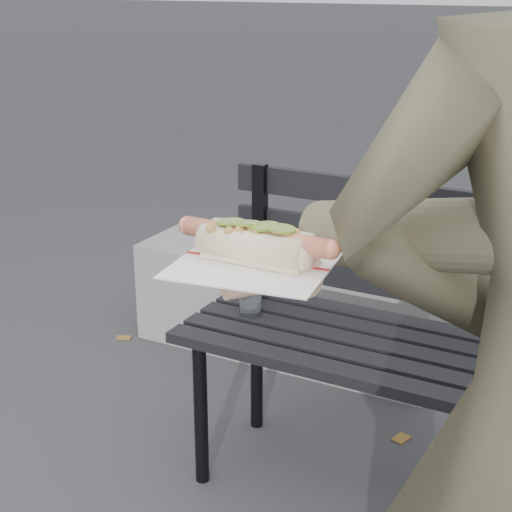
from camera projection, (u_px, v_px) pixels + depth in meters
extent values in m
cylinder|color=black|center=(201.00, 413.00, 2.24)|extent=(0.04, 0.04, 0.45)
cylinder|color=black|center=(257.00, 364.00, 2.53)|extent=(0.04, 0.04, 0.45)
cube|color=black|center=(436.00, 397.00, 1.86)|extent=(1.50, 0.07, 0.03)
cube|color=black|center=(446.00, 381.00, 1.93)|extent=(1.50, 0.07, 0.03)
cube|color=black|center=(456.00, 366.00, 2.01)|extent=(1.50, 0.07, 0.03)
cube|color=black|center=(465.00, 352.00, 2.08)|extent=(1.50, 0.07, 0.03)
cube|color=black|center=(473.00, 339.00, 2.16)|extent=(1.50, 0.07, 0.03)
cube|color=black|center=(260.00, 231.00, 2.39)|extent=(0.04, 0.03, 0.42)
cube|color=black|center=(479.00, 300.00, 2.15)|extent=(1.50, 0.02, 0.08)
cube|color=black|center=(484.00, 255.00, 2.10)|extent=(1.50, 0.02, 0.08)
cube|color=black|center=(489.00, 209.00, 2.06)|extent=(1.50, 0.02, 0.08)
cylinder|color=white|center=(250.00, 284.00, 2.24)|extent=(0.06, 0.06, 0.19)
cylinder|color=white|center=(250.00, 250.00, 2.20)|extent=(0.03, 0.03, 0.02)
cube|color=slate|center=(291.00, 303.00, 3.06)|extent=(1.20, 0.40, 0.40)
cylinder|color=#4A4331|center=(483.00, 236.00, 0.91)|extent=(0.51, 0.23, 0.19)
cylinder|color=#D8A384|center=(288.00, 274.00, 0.97)|extent=(0.09, 0.08, 0.07)
ellipsoid|color=#D8A384|center=(256.00, 275.00, 0.99)|extent=(0.10, 0.11, 0.03)
cylinder|color=#D8A384|center=(206.00, 273.00, 0.98)|extent=(0.05, 0.02, 0.02)
cylinder|color=#D8A384|center=(214.00, 268.00, 1.00)|extent=(0.05, 0.02, 0.02)
cylinder|color=#D8A384|center=(222.00, 264.00, 1.02)|extent=(0.05, 0.02, 0.02)
cylinder|color=#D8A384|center=(230.00, 259.00, 1.03)|extent=(0.05, 0.02, 0.02)
cylinder|color=#D8A384|center=(242.00, 289.00, 0.94)|extent=(0.04, 0.05, 0.02)
cube|color=white|center=(256.00, 262.00, 0.98)|extent=(0.21, 0.21, 0.00)
cube|color=#B21E1E|center=(256.00, 261.00, 0.98)|extent=(0.19, 0.03, 0.00)
cylinder|color=#DE7655|center=(256.00, 237.00, 0.97)|extent=(0.20, 0.02, 0.02)
sphere|color=#DE7655|center=(188.00, 226.00, 1.01)|extent=(0.03, 0.02, 0.02)
sphere|color=#DE7655|center=(331.00, 250.00, 0.92)|extent=(0.02, 0.02, 0.02)
sphere|color=#9E6B2D|center=(295.00, 233.00, 0.95)|extent=(0.01, 0.01, 0.01)
sphere|color=#9E6B2D|center=(265.00, 226.00, 0.98)|extent=(0.01, 0.01, 0.01)
sphere|color=#9E6B2D|center=(256.00, 233.00, 0.95)|extent=(0.01, 0.01, 0.01)
sphere|color=#9E6B2D|center=(231.00, 232.00, 0.98)|extent=(0.01, 0.01, 0.01)
sphere|color=#9E6B2D|center=(289.00, 240.00, 0.93)|extent=(0.01, 0.01, 0.01)
sphere|color=#9E6B2D|center=(287.00, 239.00, 0.95)|extent=(0.01, 0.01, 0.01)
sphere|color=#9E6B2D|center=(222.00, 222.00, 1.01)|extent=(0.01, 0.01, 0.01)
sphere|color=#9E6B2D|center=(280.00, 233.00, 0.97)|extent=(0.01, 0.01, 0.01)
sphere|color=#9E6B2D|center=(242.00, 235.00, 0.96)|extent=(0.01, 0.01, 0.01)
sphere|color=#9E6B2D|center=(280.00, 236.00, 0.96)|extent=(0.01, 0.01, 0.01)
sphere|color=#9E6B2D|center=(269.00, 231.00, 0.97)|extent=(0.01, 0.01, 0.01)
sphere|color=#9E6B2D|center=(266.00, 225.00, 0.98)|extent=(0.01, 0.01, 0.01)
sphere|color=#9E6B2D|center=(297.00, 234.00, 0.96)|extent=(0.01, 0.01, 0.01)
sphere|color=#9E6B2D|center=(289.00, 234.00, 0.94)|extent=(0.01, 0.01, 0.01)
sphere|color=#9E6B2D|center=(213.00, 225.00, 0.99)|extent=(0.01, 0.01, 0.01)
sphere|color=#9E6B2D|center=(243.00, 225.00, 1.00)|extent=(0.01, 0.01, 0.01)
sphere|color=#9E6B2D|center=(220.00, 224.00, 0.98)|extent=(0.01, 0.01, 0.01)
sphere|color=#9E6B2D|center=(211.00, 229.00, 0.97)|extent=(0.01, 0.01, 0.01)
sphere|color=#9E6B2D|center=(277.00, 242.00, 0.94)|extent=(0.01, 0.01, 0.01)
sphere|color=#9E6B2D|center=(272.00, 240.00, 0.94)|extent=(0.01, 0.01, 0.01)
sphere|color=#9E6B2D|center=(228.00, 229.00, 0.99)|extent=(0.01, 0.01, 0.01)
sphere|color=#9E6B2D|center=(290.00, 231.00, 0.96)|extent=(0.01, 0.01, 0.01)
sphere|color=#9E6B2D|center=(253.00, 229.00, 0.96)|extent=(0.01, 0.01, 0.01)
sphere|color=#9E6B2D|center=(243.00, 233.00, 0.97)|extent=(0.01, 0.01, 0.01)
sphere|color=#9E6B2D|center=(223.00, 232.00, 0.97)|extent=(0.01, 0.01, 0.01)
sphere|color=#9E6B2D|center=(229.00, 232.00, 0.96)|extent=(0.01, 0.01, 0.01)
sphere|color=#9E6B2D|center=(239.00, 231.00, 0.96)|extent=(0.01, 0.01, 0.01)
sphere|color=#9E6B2D|center=(277.00, 227.00, 0.98)|extent=(0.01, 0.01, 0.01)
cylinder|color=olive|center=(230.00, 222.00, 0.98)|extent=(0.04, 0.04, 0.01)
cylinder|color=olive|center=(246.00, 223.00, 0.97)|extent=(0.04, 0.04, 0.01)
cylinder|color=olive|center=(265.00, 226.00, 0.96)|extent=(0.04, 0.04, 0.01)
cylinder|color=olive|center=(281.00, 229.00, 0.95)|extent=(0.04, 0.04, 0.01)
cube|color=brown|center=(124.00, 338.00, 3.22)|extent=(0.07, 0.06, 0.00)
cube|color=brown|center=(368.00, 291.00, 3.70)|extent=(0.04, 0.05, 0.00)
cube|color=brown|center=(401.00, 438.00, 2.52)|extent=(0.06, 0.07, 0.00)
cube|color=brown|center=(164.00, 280.00, 3.84)|extent=(0.06, 0.07, 0.00)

